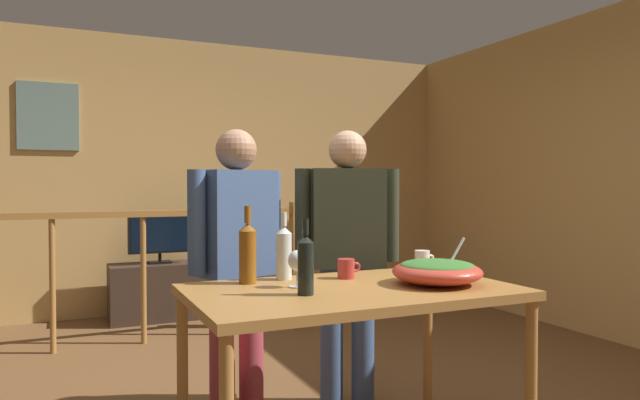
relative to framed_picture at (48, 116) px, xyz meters
The scene contains 16 objects.
back_wall 1.41m from the framed_picture, ahead, with size 5.63×0.10×2.67m, color tan.
side_wall_right 4.66m from the framed_picture, 27.04° to the right, with size 0.10×4.64×2.67m, color tan.
framed_picture is the anchor object (origin of this frame).
stair_railing 1.81m from the framed_picture, 50.96° to the right, with size 3.32×0.10×1.09m.
tv_console 1.87m from the framed_picture, 17.44° to the right, with size 0.90×0.40×0.52m, color #38281E.
flat_screen_tv 1.46m from the framed_picture, 19.20° to the right, with size 0.57×0.12×0.44m.
serving_table 3.90m from the framed_picture, 70.51° to the right, with size 1.40×0.83×0.80m.
salad_bowl 4.08m from the framed_picture, 65.69° to the right, with size 0.40×0.40×0.21m.
wine_glass 3.69m from the framed_picture, 73.26° to the right, with size 0.08×0.08×0.16m.
wine_bottle_amber 3.47m from the framed_picture, 75.09° to the right, with size 0.08×0.08×0.35m.
wine_bottle_dark 3.84m from the framed_picture, 74.54° to the right, with size 0.07×0.07×0.31m.
wine_bottle_clear 3.49m from the framed_picture, 71.90° to the right, with size 0.08×0.08×0.32m.
mug_white 3.83m from the framed_picture, 60.52° to the right, with size 0.11×0.08×0.10m.
mug_red 3.69m from the framed_picture, 67.98° to the right, with size 0.12×0.08×0.09m.
person_standing_left 3.14m from the framed_picture, 72.01° to the right, with size 0.53×0.32×1.53m.
person_standing_right 3.38m from the framed_picture, 61.10° to the right, with size 0.57×0.33×1.55m.
Camera 1 is at (-1.22, -2.70, 1.24)m, focal length 32.36 mm.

